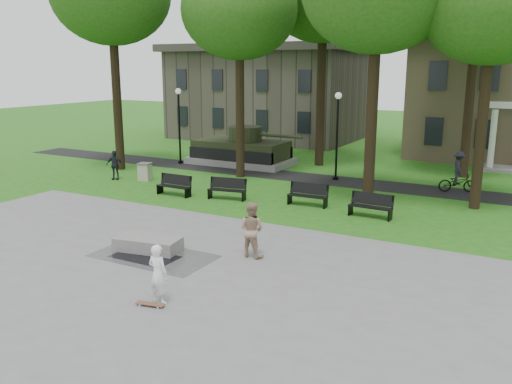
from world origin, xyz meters
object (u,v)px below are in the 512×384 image
concrete_block (148,244)px  park_bench_0 (175,185)px  skateboarder (158,274)px  friend_watching (251,229)px  cyclist (458,175)px  trash_bin (145,172)px

concrete_block → park_bench_0: size_ratio=1.22×
concrete_block → skateboarder: skateboarder is taller
friend_watching → cyclist: 13.74m
friend_watching → trash_bin: (-10.98, 7.74, -0.45)m
trash_bin → friend_watching: bearing=-35.2°
cyclist → skateboarder: bearing=141.9°
concrete_block → cyclist: bearing=61.5°
friend_watching → park_bench_0: (-7.46, 5.75, -0.41)m
trash_bin → cyclist: bearing=19.0°
concrete_block → skateboarder: (2.95, -3.10, 0.58)m
skateboarder → cyclist: size_ratio=0.79×
skateboarder → trash_bin: bearing=-47.4°
park_bench_0 → skateboarder: bearing=-53.6°
cyclist → concrete_block: bearing=128.8°
friend_watching → cyclist: size_ratio=0.90×
skateboarder → trash_bin: size_ratio=1.68×
skateboarder → park_bench_0: 12.29m
friend_watching → park_bench_0: size_ratio=1.01×
concrete_block → friend_watching: bearing=19.6°
skateboarder → friend_watching: friend_watching is taller
concrete_block → trash_bin: bearing=130.6°
skateboarder → trash_bin: skateboarder is taller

